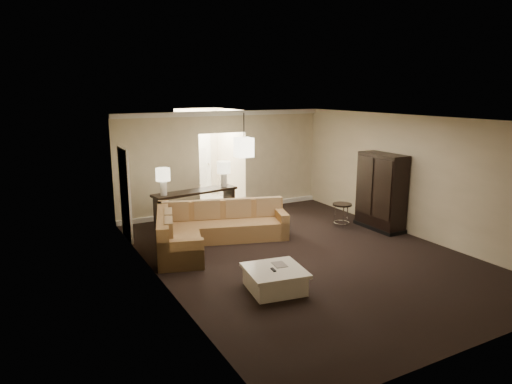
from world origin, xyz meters
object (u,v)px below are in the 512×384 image
console_table (196,204)px  armoire (381,193)px  sectional_sofa (209,229)px  drink_table (342,210)px  coffee_table (275,279)px  person (192,175)px

console_table → armoire: armoire is taller
sectional_sofa → drink_table: bearing=11.8°
sectional_sofa → armoire: armoire is taller
drink_table → console_table: bearing=147.3°
coffee_table → armoire: bearing=24.2°
drink_table → person: 4.78m
coffee_table → armoire: (4.09, 1.84, 0.70)m
drink_table → person: size_ratio=0.34×
coffee_table → armoire: armoire is taller
drink_table → coffee_table: bearing=-144.5°
armoire → person: (-3.14, 4.66, -0.02)m
console_table → coffee_table: bearing=-101.7°
armoire → drink_table: 1.03m
sectional_sofa → coffee_table: sectional_sofa is taller
coffee_table → person: size_ratio=0.63×
coffee_table → drink_table: 4.14m
sectional_sofa → console_table: (0.33, 1.68, 0.17)m
console_table → drink_table: console_table is taller
sectional_sofa → coffee_table: (0.07, -2.72, -0.15)m
sectional_sofa → armoire: bearing=5.2°
sectional_sofa → drink_table: 3.45m
console_table → armoire: bearing=-42.1°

